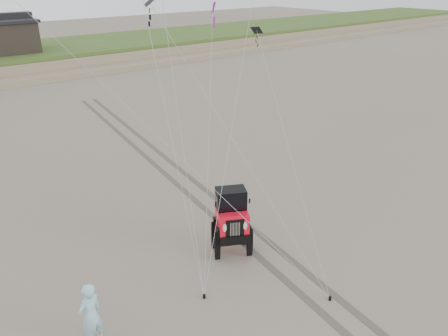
{
  "coord_description": "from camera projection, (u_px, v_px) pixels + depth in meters",
  "views": [
    {
      "loc": [
        -7.57,
        -7.05,
        8.44
      ],
      "look_at": [
        0.57,
        3.0,
        2.6
      ],
      "focal_mm": 35.0,
      "sensor_mm": 36.0,
      "label": 1
    }
  ],
  "objects": [
    {
      "name": "man",
      "position": [
        91.0,
        315.0,
        10.5
      ],
      "size": [
        0.75,
        0.6,
        1.78
      ],
      "primitive_type": "imported",
      "rotation": [
        0.0,
        0.0,
        3.44
      ],
      "color": "#82BCCA",
      "rests_on": "ground"
    },
    {
      "name": "jeep",
      "position": [
        232.0,
        229.0,
        14.01
      ],
      "size": [
        4.08,
        5.21,
        1.79
      ],
      "primitive_type": null,
      "rotation": [
        0.0,
        0.0,
        -0.49
      ],
      "color": "red",
      "rests_on": "ground"
    },
    {
      "name": "tire_tracks",
      "position": [
        179.0,
        177.0,
        19.62
      ],
      "size": [
        5.22,
        29.74,
        0.01
      ],
      "color": "#4C443D",
      "rests_on": "ground"
    },
    {
      "name": "ground",
      "position": [
        273.0,
        286.0,
        12.81
      ],
      "size": [
        160.0,
        160.0,
        0.0
      ],
      "primitive_type": "plane",
      "color": "#6B6054",
      "rests_on": "ground"
    },
    {
      "name": "stake_aux",
      "position": [
        330.0,
        298.0,
        12.25
      ],
      "size": [
        0.08,
        0.08,
        0.12
      ],
      "primitive_type": "cylinder",
      "color": "black",
      "rests_on": "ground"
    },
    {
      "name": "stake_main",
      "position": [
        204.0,
        296.0,
        12.32
      ],
      "size": [
        0.08,
        0.08,
        0.12
      ],
      "primitive_type": "cylinder",
      "color": "black",
      "rests_on": "ground"
    }
  ]
}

